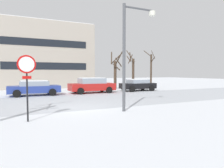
# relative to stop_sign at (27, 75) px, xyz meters

# --- Properties ---
(ground_plane) EXTENTS (120.00, 120.00, 0.00)m
(ground_plane) POSITION_rel_stop_sign_xyz_m (2.81, 2.37, -1.95)
(ground_plane) COLOR white
(road_surface) EXTENTS (80.00, 8.14, 0.00)m
(road_surface) POSITION_rel_stop_sign_xyz_m (2.81, 5.44, -1.95)
(road_surface) COLOR #B7BCC4
(road_surface) RESTS_ON ground
(stop_sign) EXTENTS (0.75, 0.17, 2.78)m
(stop_sign) POSITION_rel_stop_sign_xyz_m (0.00, 0.00, 0.00)
(stop_sign) COLOR black
(stop_sign) RESTS_ON ground
(street_lamp) EXTENTS (2.04, 0.36, 5.63)m
(street_lamp) POSITION_rel_stop_sign_xyz_m (5.13, 0.26, 1.53)
(street_lamp) COLOR #4C4F54
(street_lamp) RESTS_ON ground
(parked_car_blue) EXTENTS (4.42, 2.11, 1.36)m
(parked_car_blue) POSITION_rel_stop_sign_xyz_m (1.12, 10.30, -1.24)
(parked_car_blue) COLOR #283D93
(parked_car_blue) RESTS_ON ground
(parked_car_red) EXTENTS (4.58, 2.11, 1.55)m
(parked_car_red) POSITION_rel_stop_sign_xyz_m (6.62, 10.34, -1.16)
(parked_car_red) COLOR red
(parked_car_red) RESTS_ON ground
(parked_car_black) EXTENTS (3.96, 2.06, 1.34)m
(parked_car_black) POSITION_rel_stop_sign_xyz_m (12.12, 10.38, -1.26)
(parked_car_black) COLOR black
(parked_car_black) RESTS_ON ground
(tree_far_right) EXTENTS (1.18, 1.72, 4.96)m
(tree_far_right) POSITION_rel_stop_sign_xyz_m (13.63, 13.98, 0.34)
(tree_far_right) COLOR #423326
(tree_far_right) RESTS_ON ground
(tree_far_mid) EXTENTS (1.37, 1.42, 5.04)m
(tree_far_mid) POSITION_rel_stop_sign_xyz_m (16.16, 13.42, 0.51)
(tree_far_mid) COLOR #423326
(tree_far_mid) RESTS_ON ground
(tree_far_left) EXTENTS (1.66, 1.78, 4.77)m
(tree_far_left) POSITION_rel_stop_sign_xyz_m (11.38, 14.55, 0.30)
(tree_far_left) COLOR #423326
(tree_far_left) RESTS_ON ground
(building_far_left) EXTENTS (12.90, 11.92, 8.77)m
(building_far_left) POSITION_rel_stop_sign_xyz_m (3.27, 23.60, 2.43)
(building_far_left) COLOR #B2A899
(building_far_left) RESTS_ON ground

